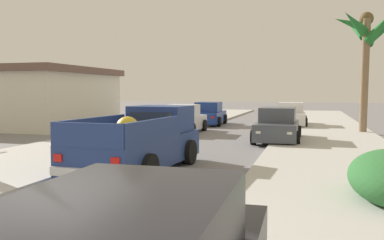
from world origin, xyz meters
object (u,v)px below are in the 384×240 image
Objects in this scene: car_left_near at (182,120)px; roadside_house at (29,97)px; car_left_mid at (278,126)px; car_right_near at (209,114)px; pickup_truck at (142,143)px; car_right_far at (291,115)px; palm_tree_left_mid at (367,36)px.

roadside_house reaches higher than car_left_near.
car_left_mid is 16.43m from roadside_house.
car_left_mid is at bearing -57.58° from car_right_near.
pickup_truck is at bearing -78.90° from car_left_near.
car_left_near is 1.00× the size of car_right_far.
car_right_near is at bearing 22.01° from roadside_house.
car_right_near is at bearing -176.42° from car_right_far.
palm_tree_left_mid is (9.44, 1.89, 4.43)m from car_left_near.
car_left_near is at bearing -91.48° from car_right_near.
pickup_truck is 16.01m from car_right_near.
roadside_house is (-10.68, 1.13, 1.17)m from car_left_near.
car_right_near and car_right_far have the same top height.
car_left_mid is (5.14, -8.09, 0.00)m from car_right_near.
pickup_truck reaches higher than car_right_near.
pickup_truck is 1.24× the size of car_left_mid.
car_right_far is at bearing 3.58° from car_right_near.
car_right_far is 0.67× the size of palm_tree_left_mid.
car_left_mid is at bearing -91.47° from car_right_far.
car_left_mid is at bearing -26.06° from car_left_near.
pickup_truck is 0.58× the size of roadside_house.
car_right_near is at bearing 88.52° from car_left_near.
pickup_truck is at bearing -121.08° from palm_tree_left_mid.
car_right_far is 16.89m from roadside_house.
car_left_near is at bearing 153.94° from car_left_mid.
roadside_house is at bearing -157.99° from car_right_near.
palm_tree_left_mid reaches higher than car_right_far.
car_right_near is 5.37m from car_right_far.
roadside_house is at bearing -177.85° from palm_tree_left_mid.
pickup_truck is at bearing -102.04° from car_right_far.
pickup_truck reaches higher than car_right_far.
car_left_mid is 7.54m from palm_tree_left_mid.
car_left_near is at bearing -133.26° from car_right_far.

